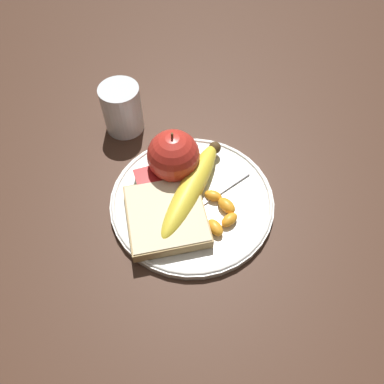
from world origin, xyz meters
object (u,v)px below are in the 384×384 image
plate (192,201)px  banana (194,187)px  juice_glass (122,110)px  bread_slice (167,216)px  apple (173,156)px  fork (197,204)px  jam_packet (149,182)px

plate → banana: bearing=-32.4°
plate → juice_glass: size_ratio=2.92×
plate → bread_slice: 0.06m
plate → apple: bearing=10.0°
fork → jam_packet: 0.08m
banana → jam_packet: bearing=59.7°
plate → jam_packet: bearing=51.5°
plate → juice_glass: (0.20, 0.06, 0.03)m
juice_glass → plate: bearing=-162.5°
juice_glass → apple: size_ratio=0.96×
apple → bread_slice: 0.10m
juice_glass → apple: 0.15m
bread_slice → fork: (0.01, -0.05, -0.01)m
plate → banana: size_ratio=1.52×
bread_slice → jam_packet: bearing=7.5°
juice_glass → banana: size_ratio=0.52×
plate → apple: size_ratio=2.80×
banana → jam_packet: (0.04, 0.06, -0.01)m
juice_glass → jam_packet: size_ratio=1.85×
juice_glass → fork: size_ratio=0.51×
plate → juice_glass: juice_glass is taller
fork → jam_packet: jam_packet is taller
juice_glass → bread_slice: juice_glass is taller
plate → fork: fork is taller
fork → jam_packet: size_ratio=3.63×
juice_glass → banana: 0.20m
banana → jam_packet: size_ratio=3.54×
apple → juice_glass: bearing=20.5°
plate → jam_packet: jam_packet is taller
jam_packet → banana: bearing=-120.3°
bread_slice → fork: size_ratio=0.77×
bread_slice → fork: bearing=-78.5°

